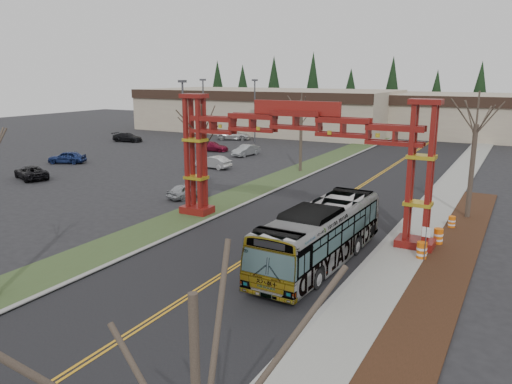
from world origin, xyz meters
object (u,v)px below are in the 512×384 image
Objects in this scene: retail_building_east at (508,117)px; parked_car_near_b at (213,162)px; barrel_mid at (438,237)px; bare_tree_median_mid at (202,137)px; parked_car_far_b at (234,135)px; light_pole_near at (184,119)px; barrel_north at (452,223)px; bare_tree_right_far at (476,125)px; transit_bus at (320,235)px; gateway_arch at (296,141)px; parked_car_mid_b at (67,157)px; parked_car_far_a at (246,150)px; silver_sedan at (343,208)px; parked_car_far_c at (127,137)px; parked_car_near_a at (187,191)px; parked_car_near_c at (31,172)px; light_pole_mid at (203,108)px; barrel_south at (422,251)px; light_pole_far at (255,107)px; parked_car_mid_a at (212,146)px; bare_tree_median_far at (301,113)px; street_sign at (426,237)px.

retail_building_east is 53.29m from parked_car_near_b.
bare_tree_median_mid is at bearing -178.73° from barrel_mid.
light_pole_near reaches higher than parked_car_far_b.
bare_tree_median_mid is 18.65m from barrel_north.
light_pole_near reaches higher than bare_tree_right_far.
retail_building_east is at bearing 90.00° from bare_tree_right_far.
bare_tree_right_far is (6.14, 13.58, 5.10)m from transit_bus.
barrel_mid is (9.11, 1.27, -5.45)m from gateway_arch.
parked_car_mid_b is (-44.16, -51.35, -2.78)m from retail_building_east.
parked_car_mid_b is at bearing -128.50° from parked_car_far_a.
barrel_north is (26.66, -11.06, -0.25)m from parked_car_near_b.
parked_car_far_c is (-43.52, 24.65, -0.08)m from silver_sedan.
parked_car_near_a is 0.75× the size of parked_car_near_c.
barrel_south is at bearing -40.95° from light_pole_mid.
barrel_south is (6.67, -5.85, -0.24)m from silver_sedan.
transit_bus is at bearing 98.75° from parked_car_near_c.
parked_car_far_a is (-18.46, 25.63, -5.28)m from gateway_arch.
barrel_north is at bearing 84.82° from barrel_south.
light_pole_far reaches higher than retail_building_east.
transit_bus is at bearing -68.15° from silver_sedan.
parked_car_mid_a is at bearing 142.73° from barrel_mid.
bare_tree_median_far is (-18.00, -42.75, 2.71)m from retail_building_east.
silver_sedan is at bearing -97.80° from retail_building_east.
bare_tree_median_mid is 17.88m from barrel_mid.
light_pole_near reaches higher than street_sign.
gateway_arch reaches higher than street_sign.
bare_tree_median_mid is at bearing 36.97° from parked_car_near_b.
bare_tree_median_mid reaches higher than transit_bus.
barrel_south is at bearing -11.98° from gateway_arch.
light_pole_mid reaches higher than bare_tree_median_mid.
parked_car_mid_a is 4.20× the size of barrel_mid.
parked_car_mid_b is at bearing -131.73° from parked_car_near_c.
silver_sedan is 10.92m from bare_tree_right_far.
parked_car_near_a is at bearing 164.78° from barrel_south.
parked_car_near_c is 0.54× the size of bare_tree_right_far.
parked_car_mid_a is at bearing -49.21° from parked_car_near_a.
light_pole_far is (1.28, 9.74, 4.86)m from parked_car_mid_a.
bare_tree_median_far is 27.49m from barrel_south.
bare_tree_right_far is (10.00, 8.49, 0.80)m from gateway_arch.
street_sign is (6.88, -6.13, 0.70)m from silver_sedan.
gateway_arch reaches higher than parked_car_near_b.
retail_building_east is 58.56m from silver_sedan.
parked_car_far_a is 11.44m from light_pole_mid.
light_pole_near is 29.81m from barrel_north.
barrel_south reaches higher than barrel_mid.
parked_car_near_a is at bearing 114.98° from parked_car_near_c.
retail_building_east is 8.80× the size of parked_car_mid_b.
parked_car_near_b is 17.95m from light_pole_mid.
light_pole_near is (5.55, -13.63, 4.94)m from parked_car_mid_a.
parked_car_near_b is 0.44× the size of light_pole_mid.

